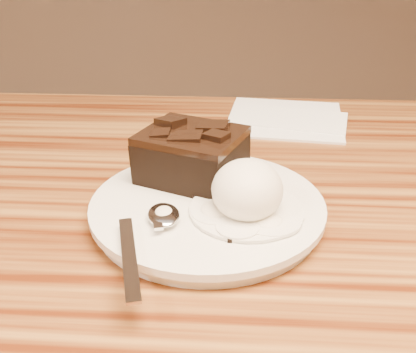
# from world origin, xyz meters

# --- Properties ---
(plate) EXTENTS (0.22, 0.22, 0.02)m
(plate) POSITION_xyz_m (-0.09, 0.02, 0.76)
(plate) COLOR white
(plate) RESTS_ON dining_table
(brownie) EXTENTS (0.12, 0.11, 0.04)m
(brownie) POSITION_xyz_m (-0.11, 0.07, 0.79)
(brownie) COLOR black
(brownie) RESTS_ON plate
(ice_cream_scoop) EXTENTS (0.06, 0.07, 0.05)m
(ice_cream_scoop) POSITION_xyz_m (-0.05, 0.01, 0.79)
(ice_cream_scoop) COLOR white
(ice_cream_scoop) RESTS_ON plate
(melt_puddle) EXTENTS (0.11, 0.11, 0.00)m
(melt_puddle) POSITION_xyz_m (-0.05, 0.01, 0.77)
(melt_puddle) COLOR white
(melt_puddle) RESTS_ON plate
(spoon) EXTENTS (0.07, 0.17, 0.01)m
(spoon) POSITION_xyz_m (-0.12, -0.01, 0.77)
(spoon) COLOR silver
(spoon) RESTS_ON plate
(napkin) EXTENTS (0.18, 0.18, 0.01)m
(napkin) POSITION_xyz_m (0.01, 0.30, 0.75)
(napkin) COLOR white
(napkin) RESTS_ON dining_table
(crumb_a) EXTENTS (0.01, 0.01, 0.00)m
(crumb_a) POSITION_xyz_m (-0.10, 0.03, 0.77)
(crumb_a) COLOR black
(crumb_a) RESTS_ON plate
(crumb_b) EXTENTS (0.01, 0.01, 0.00)m
(crumb_b) POSITION_xyz_m (-0.06, 0.02, 0.77)
(crumb_b) COLOR black
(crumb_b) RESTS_ON plate
(crumb_c) EXTENTS (0.00, 0.01, 0.00)m
(crumb_c) POSITION_xyz_m (-0.06, -0.04, 0.77)
(crumb_c) COLOR black
(crumb_c) RESTS_ON plate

